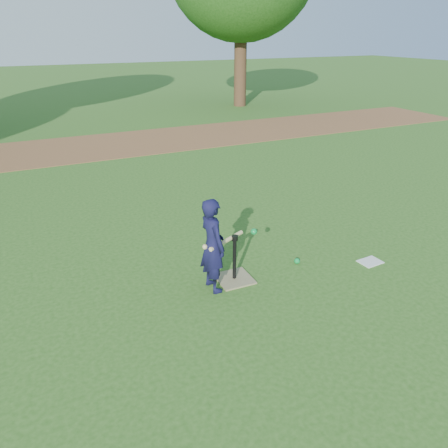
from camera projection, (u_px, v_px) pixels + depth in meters
name	position (u px, v px, depth m)	size (l,w,h in m)	color
ground	(226.00, 270.00, 5.75)	(80.00, 80.00, 0.00)	#285116
dirt_strip	(106.00, 145.00, 11.92)	(24.00, 3.00, 0.01)	brown
child	(213.00, 245.00, 5.11)	(0.43, 0.28, 1.17)	black
wiffle_ball_ground	(297.00, 261.00, 5.89)	(0.08, 0.08, 0.08)	#0B8134
clipboard	(370.00, 262.00, 5.94)	(0.30, 0.23, 0.01)	silver
batting_tee	(234.00, 272.00, 5.49)	(0.44, 0.44, 0.61)	#827753
swing_action	(230.00, 239.00, 5.24)	(0.74, 0.31, 0.12)	tan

